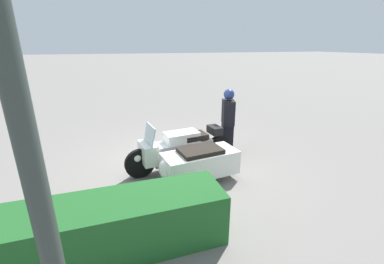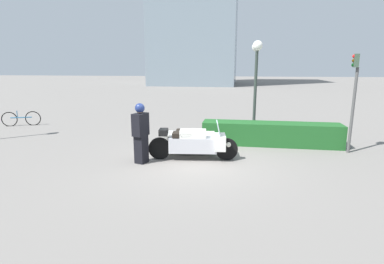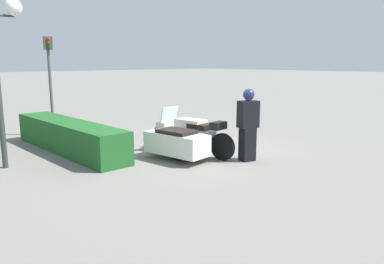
{
  "view_description": "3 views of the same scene",
  "coord_description": "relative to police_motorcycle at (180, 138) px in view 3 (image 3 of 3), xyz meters",
  "views": [
    {
      "loc": [
        1.48,
        5.58,
        2.78
      ],
      "look_at": [
        -0.22,
        0.51,
        0.95
      ],
      "focal_mm": 24.0,
      "sensor_mm": 36.0,
      "label": 1
    },
    {
      "loc": [
        1.31,
        -8.11,
        2.7
      ],
      "look_at": [
        -0.1,
        0.56,
        0.78
      ],
      "focal_mm": 28.0,
      "sensor_mm": 36.0,
      "label": 2
    },
    {
      "loc": [
        -6.86,
        6.73,
        2.35
      ],
      "look_at": [
        -0.26,
        0.5,
        0.62
      ],
      "focal_mm": 35.0,
      "sensor_mm": 36.0,
      "label": 3
    }
  ],
  "objects": [
    {
      "name": "ground_plane",
      "position": [
        0.05,
        -0.7,
        -0.47
      ],
      "size": [
        160.0,
        160.0,
        0.0
      ],
      "primitive_type": "plane",
      "color": "slate"
    },
    {
      "name": "police_motorcycle",
      "position": [
        0.0,
        0.0,
        0.0
      ],
      "size": [
        2.64,
        1.41,
        1.16
      ],
      "rotation": [
        0.0,
        0.0,
        0.12
      ],
      "color": "black",
      "rests_on": "ground"
    },
    {
      "name": "officer_rider",
      "position": [
        -1.39,
        -0.9,
        0.44
      ],
      "size": [
        0.41,
        0.53,
        1.72
      ],
      "rotation": [
        0.0,
        0.0,
        -0.3
      ],
      "color": "black",
      "rests_on": "ground"
    },
    {
      "name": "traffic_light_near",
      "position": [
        4.8,
        1.16,
        1.58
      ],
      "size": [
        0.22,
        0.29,
        3.08
      ],
      "rotation": [
        0.0,
        0.0,
        2.91
      ],
      "color": "#4C4C4C",
      "rests_on": "ground"
    },
    {
      "name": "hedge_bush_curbside",
      "position": [
        2.44,
        1.76,
        -0.07
      ],
      "size": [
        4.75,
        0.86,
        0.79
      ],
      "primitive_type": "cube",
      "color": "#1E5623",
      "rests_on": "ground"
    }
  ]
}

